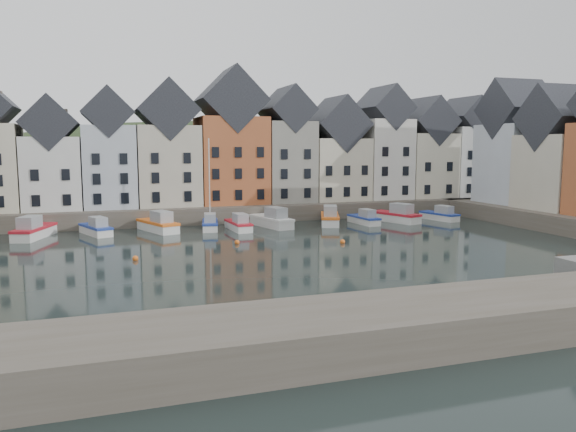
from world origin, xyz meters
name	(u,v)px	position (x,y,z in m)	size (l,w,h in m)	color
ground	(303,256)	(0.00, 0.00, 0.00)	(260.00, 260.00, 0.00)	black
far_quay	(228,209)	(0.00, 30.00, 1.00)	(90.00, 16.00, 2.00)	#4C463A
near_wall	(262,340)	(-10.00, -22.00, 1.00)	(50.00, 6.00, 2.00)	#4C463A
hillside	(199,295)	(0.02, 56.00, -17.96)	(153.60, 70.40, 64.00)	#23381C
far_terrace	(254,151)	(3.21, 28.00, 8.88)	(72.37, 8.16, 17.78)	beige
right_terrace	(563,151)	(36.00, 8.07, 8.91)	(8.30, 24.25, 16.36)	silver
mooring_buoys	(244,247)	(-4.00, 5.33, 0.15)	(20.50, 5.50, 0.50)	orange
boat_a	(33,231)	(-23.36, 18.03, 0.79)	(4.18, 7.26, 2.66)	silver
boat_b	(96,229)	(-17.16, 18.34, 0.66)	(3.70, 6.06, 2.23)	silver
boat_c	(159,225)	(-10.52, 18.53, 0.78)	(4.36, 7.15, 2.63)	silver
boat_d	(210,224)	(-4.73, 18.23, 0.69)	(2.72, 5.78, 10.63)	silver
boat_e	(239,225)	(-1.73, 16.61, 0.66)	(2.11, 5.83, 2.20)	silver
boat_f	(272,220)	(2.64, 17.78, 0.80)	(3.81, 7.30, 2.68)	silver
boat_g	(330,218)	(10.02, 17.75, 0.78)	(4.49, 7.16, 2.63)	silver
boat_h	(364,219)	(14.17, 16.68, 0.62)	(2.17, 5.57, 2.09)	silver
boat_i	(397,216)	(18.83, 17.01, 0.79)	(4.26, 7.22, 2.65)	silver
boat_j	(440,215)	(25.05, 16.75, 0.64)	(2.98, 5.87, 2.16)	silver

